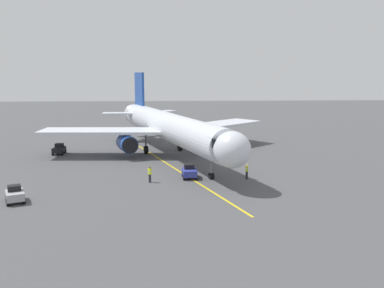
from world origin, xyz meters
name	(u,v)px	position (x,y,z in m)	size (l,w,h in m)	color
ground_plane	(179,152)	(0.00, 0.00, 0.00)	(220.00, 220.00, 0.00)	#4C4C4F
apron_lead_in_line	(170,166)	(1.32, 8.69, 0.01)	(0.24, 40.00, 0.01)	yellow
airplane	(169,127)	(1.42, 2.43, 4.00)	(32.87, 39.12, 11.50)	silver
ground_crew_marshaller	(247,171)	(-6.98, 15.70, 0.89)	(0.30, 0.43, 1.71)	#23232D
ground_crew_wing_walker	(150,174)	(3.51, 16.39, 0.89)	(0.46, 0.46, 1.71)	#23232D
tug_near_nose	(15,195)	(15.27, 22.49, 0.70)	(2.30, 2.71, 1.50)	#9E9EA3
tug_portside	(189,172)	(-0.77, 14.84, 0.70)	(1.65, 2.37, 1.50)	#2D3899
tug_starboard_side	(59,149)	(17.11, 0.42, 0.70)	(1.55, 2.30, 1.50)	black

